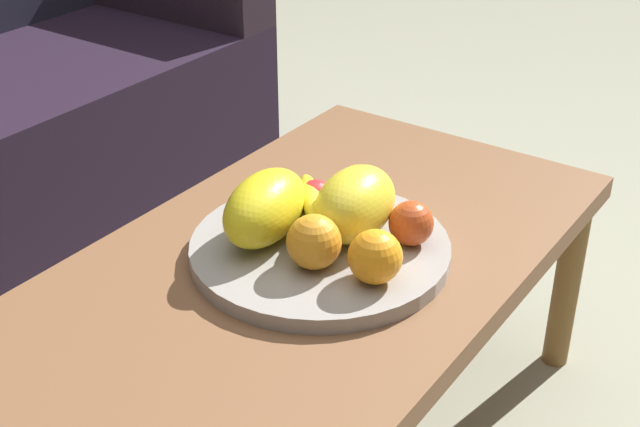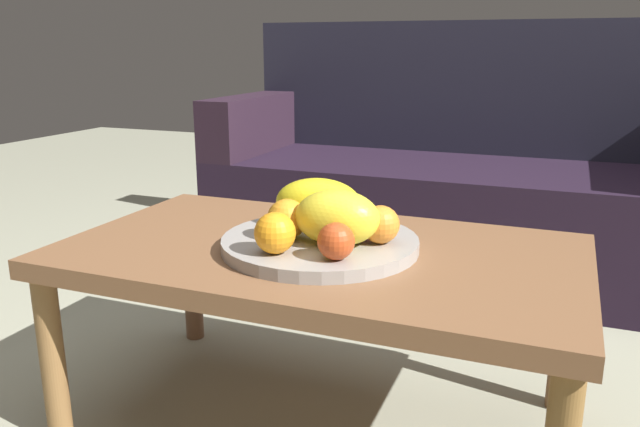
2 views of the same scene
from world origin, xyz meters
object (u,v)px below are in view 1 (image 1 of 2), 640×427
Objects in this scene: orange_front at (314,242)px; apple_front at (411,223)px; orange_left at (358,188)px; orange_right at (375,257)px; melon_smaller_beside at (265,207)px; banana_bunch at (303,212)px; fruit_bowl at (320,249)px; apple_left at (316,199)px; melon_large_front at (355,204)px; coffee_table at (309,280)px.

apple_front is at bearing -31.71° from orange_front.
orange_right reaches higher than orange_left.
melon_smaller_beside is at bearing 157.13° from orange_left.
orange_left reaches higher than banana_bunch.
fruit_bowl is 5.09× the size of orange_right.
orange_right is (0.02, -0.09, -0.00)m from orange_front.
orange_left is at bearing 12.49° from orange_front.
fruit_bowl is at bearing -175.37° from orange_left.
orange_front is at bearing -136.48° from banana_bunch.
orange_front is at bearing 100.89° from orange_right.
apple_front is (0.08, -0.11, 0.05)m from fruit_bowl.
apple_front reaches higher than apple_left.
banana_bunch is at bearing -177.23° from apple_left.
orange_right is at bearing -120.34° from apple_left.
orange_front is (-0.11, 0.00, -0.01)m from melon_large_front.
melon_smaller_beside is 0.07m from banana_bunch.
orange_left reaches higher than fruit_bowl.
orange_right reaches higher than fruit_bowl.
fruit_bowl reaches higher than coffee_table.
melon_large_front is 2.22× the size of orange_left.
apple_left is at bearing 39.93° from fruit_bowl.
fruit_bowl is at bearing 71.39° from orange_right.
orange_right is (-0.03, -0.14, 0.11)m from coffee_table.
melon_smaller_beside reaches higher than apple_left.
coffee_table is 0.14m from melon_large_front.
orange_right is (-0.01, -0.20, -0.01)m from melon_smaller_beside.
fruit_bowl is at bearing 146.70° from melon_large_front.
coffee_table is 0.18m from orange_right.
melon_smaller_beside is at bearing 114.48° from fruit_bowl.
coffee_table is at bearing 122.93° from apple_front.
orange_left reaches higher than apple_front.
apple_left reaches higher than fruit_bowl.
melon_smaller_beside is 0.20m from orange_right.
banana_bunch is at bearing -25.85° from melon_smaller_beside.
coffee_table is 16.57× the size of apple_left.
melon_large_front is 0.11m from orange_front.
apple_left is at bearing -15.76° from melon_smaller_beside.
melon_smaller_beside is (-0.03, 0.06, 0.12)m from coffee_table.
coffee_table is 13.03× the size of orange_front.
apple_left is (-0.06, 0.04, -0.01)m from orange_left.
apple_left is at bearing 81.88° from melon_large_front.
melon_large_front reaches higher than apple_left.
orange_left is (0.12, 0.01, 0.05)m from fruit_bowl.
orange_front is 1.18× the size of apple_front.
apple_front is (0.03, -0.08, -0.02)m from melon_large_front.
orange_right is 0.20m from apple_left.
orange_right is 1.23× the size of apple_left.
banana_bunch reaches higher than coffee_table.
orange_right is at bearing -141.15° from orange_left.
fruit_bowl is 0.08m from orange_front.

